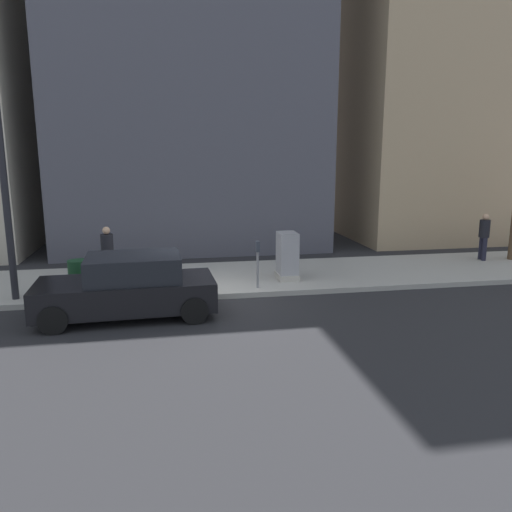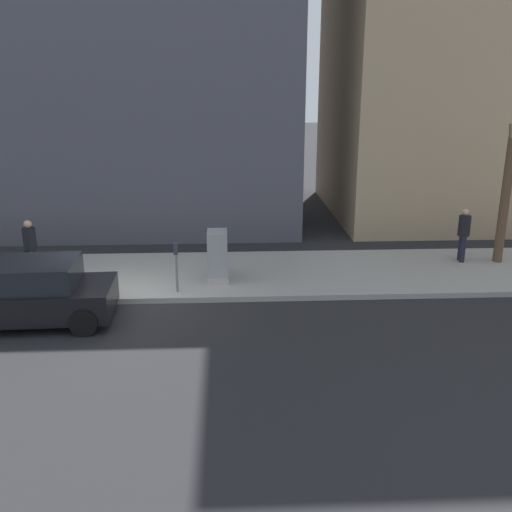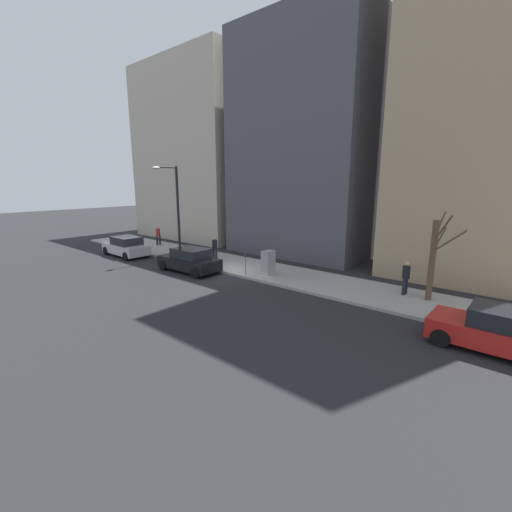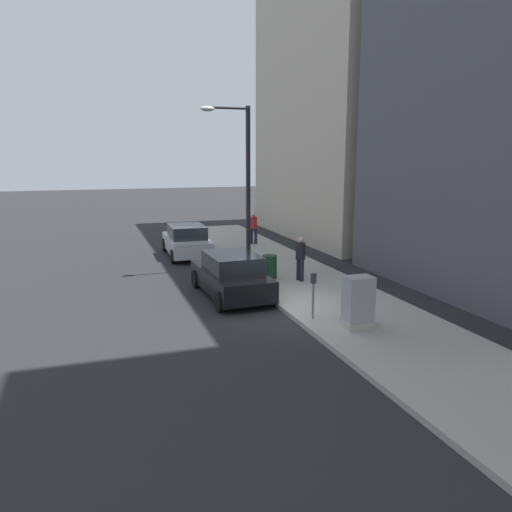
{
  "view_description": "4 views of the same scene",
  "coord_description": "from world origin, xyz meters",
  "views": [
    {
      "loc": [
        -12.99,
        0.95,
        3.94
      ],
      "look_at": [
        0.83,
        -1.58,
        1.0
      ],
      "focal_mm": 35.0,
      "sensor_mm": 36.0,
      "label": 1
    },
    {
      "loc": [
        -13.82,
        -2.95,
        5.64
      ],
      "look_at": [
        -0.29,
        -3.62,
        1.35
      ],
      "focal_mm": 40.0,
      "sensor_mm": 36.0,
      "label": 2
    },
    {
      "loc": [
        -14.42,
        -14.96,
        5.64
      ],
      "look_at": [
        1.95,
        -1.12,
        0.95
      ],
      "focal_mm": 24.0,
      "sensor_mm": 36.0,
      "label": 3
    },
    {
      "loc": [
        -5.48,
        -14.12,
        4.8
      ],
      "look_at": [
        -0.32,
        1.32,
        1.49
      ],
      "focal_mm": 35.0,
      "sensor_mm": 36.0,
      "label": 4
    }
  ],
  "objects": [
    {
      "name": "ground_plane",
      "position": [
        0.0,
        0.0,
        0.0
      ],
      "size": [
        120.0,
        120.0,
        0.0
      ],
      "primitive_type": "plane",
      "color": "#232326"
    },
    {
      "name": "sidewalk",
      "position": [
        2.0,
        0.0,
        0.07
      ],
      "size": [
        4.0,
        36.0,
        0.15
      ],
      "primitive_type": "cube",
      "color": "#9E9B93",
      "rests_on": "ground"
    },
    {
      "name": "parked_car_black",
      "position": [
        -1.02,
        1.89,
        0.74
      ],
      "size": [
        2.06,
        4.27,
        1.52
      ],
      "rotation": [
        0.0,
        0.0,
        0.04
      ],
      "color": "black",
      "rests_on": "ground"
    },
    {
      "name": "parking_meter",
      "position": [
        0.45,
        -1.56,
        0.98
      ],
      "size": [
        0.14,
        0.1,
        1.35
      ],
      "color": "slate",
      "rests_on": "sidewalk"
    },
    {
      "name": "utility_box",
      "position": [
        1.3,
        -2.63,
        0.85
      ],
      "size": [
        0.83,
        0.61,
        1.43
      ],
      "color": "#A8A399",
      "rests_on": "sidewalk"
    },
    {
      "name": "trash_bin",
      "position": [
        0.9,
        3.34,
        0.6
      ],
      "size": [
        0.56,
        0.56,
        0.9
      ],
      "primitive_type": "cylinder",
      "color": "#14381E",
      "rests_on": "sidewalk"
    },
    {
      "name": "pedestrian_near_meter",
      "position": [
        2.7,
        -10.14,
        1.09
      ],
      "size": [
        0.4,
        0.36,
        1.66
      ],
      "rotation": [
        0.0,
        0.0,
        3.01
      ],
      "color": "#1E1E2D",
      "rests_on": "sidewalk"
    },
    {
      "name": "pedestrian_midblock",
      "position": [
        1.88,
        2.66,
        1.09
      ],
      "size": [
        0.36,
        0.4,
        1.66
      ],
      "rotation": [
        0.0,
        0.0,
        1.7
      ],
      "color": "#1E1E2D",
      "rests_on": "sidewalk"
    },
    {
      "name": "office_block_center",
      "position": [
        10.85,
        -0.19,
        8.46
      ],
      "size": [
        10.7,
        10.7,
        16.91
      ],
      "primitive_type": "cube",
      "color": "#4C4C56",
      "rests_on": "ground"
    }
  ]
}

